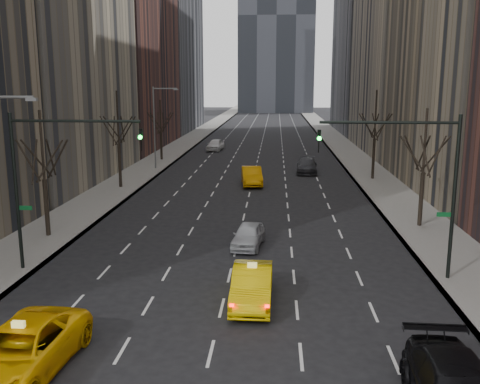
# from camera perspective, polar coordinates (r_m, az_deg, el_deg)

# --- Properties ---
(sidewalk_left) EXTENTS (4.50, 320.00, 0.15)m
(sidewalk_left) POSITION_cam_1_polar(r_m,az_deg,el_deg) (85.37, -5.99, 5.14)
(sidewalk_left) COLOR slate
(sidewalk_left) RESTS_ON ground
(sidewalk_right) EXTENTS (4.50, 320.00, 0.15)m
(sidewalk_right) POSITION_cam_1_polar(r_m,az_deg,el_deg) (84.73, 10.63, 4.95)
(sidewalk_right) COLOR slate
(sidewalk_right) RESTS_ON ground
(tree_lw_b) EXTENTS (3.36, 3.50, 7.82)m
(tree_lw_b) POSITION_cam_1_polar(r_m,az_deg,el_deg) (35.15, -20.14, 1.27)
(tree_lw_b) COLOR black
(tree_lw_b) RESTS_ON ground
(tree_lw_c) EXTENTS (3.36, 3.50, 8.74)m
(tree_lw_c) POSITION_cam_1_polar(r_m,az_deg,el_deg) (49.99, -12.79, 4.93)
(tree_lw_c) COLOR black
(tree_lw_c) RESTS_ON ground
(tree_lw_d) EXTENTS (3.36, 3.50, 7.36)m
(tree_lw_d) POSITION_cam_1_polar(r_m,az_deg,el_deg) (67.39, -8.44, 6.34)
(tree_lw_d) COLOR black
(tree_lw_d) RESTS_ON ground
(tree_rw_b) EXTENTS (3.36, 3.50, 7.82)m
(tree_rw_b) POSITION_cam_1_polar(r_m,az_deg,el_deg) (37.37, 18.93, 1.93)
(tree_rw_b) COLOR black
(tree_rw_b) RESTS_ON ground
(tree_rw_c) EXTENTS (3.36, 3.50, 8.74)m
(tree_rw_c) POSITION_cam_1_polar(r_m,az_deg,el_deg) (54.76, 14.14, 5.43)
(tree_rw_c) COLOR black
(tree_rw_c) RESTS_ON ground
(traffic_mast_left) EXTENTS (6.69, 0.39, 8.00)m
(traffic_mast_left) POSITION_cam_1_polar(r_m,az_deg,el_deg) (28.29, -19.89, 2.57)
(traffic_mast_left) COLOR black
(traffic_mast_left) RESTS_ON ground
(traffic_mast_right) EXTENTS (6.69, 0.39, 8.00)m
(traffic_mast_right) POSITION_cam_1_polar(r_m,az_deg,el_deg) (26.81, 18.63, 2.19)
(traffic_mast_right) COLOR black
(traffic_mast_right) RESTS_ON ground
(streetlight_far) EXTENTS (2.83, 0.22, 9.00)m
(streetlight_far) POSITION_cam_1_polar(r_m,az_deg,el_deg) (60.17, -8.81, 7.68)
(streetlight_far) COLOR slate
(streetlight_far) RESTS_ON ground
(taxi_suv) EXTENTS (3.23, 6.28, 1.70)m
(taxi_suv) POSITION_cam_1_polar(r_m,az_deg,el_deg) (19.88, -22.39, -15.42)
(taxi_suv) COLOR #EFB005
(taxi_suv) RESTS_ON ground
(taxi_sedan) EXTENTS (1.76, 4.97, 1.63)m
(taxi_sedan) POSITION_cam_1_polar(r_m,az_deg,el_deg) (23.95, 1.30, -9.89)
(taxi_sedan) COLOR #DAB404
(taxi_sedan) RESTS_ON ground
(silver_sedan_ahead) EXTENTS (2.13, 4.24, 1.39)m
(silver_sedan_ahead) POSITION_cam_1_polar(r_m,az_deg,el_deg) (31.84, 0.89, -4.63)
(silver_sedan_ahead) COLOR #AEB0B6
(silver_sedan_ahead) RESTS_ON ground
(far_taxi) EXTENTS (2.38, 5.39, 1.72)m
(far_taxi) POSITION_cam_1_polar(r_m,az_deg,el_deg) (50.93, 1.26, 1.73)
(far_taxi) COLOR orange
(far_taxi) RESTS_ON ground
(far_suv_grey) EXTENTS (2.44, 5.42, 1.54)m
(far_suv_grey) POSITION_cam_1_polar(r_m,az_deg,el_deg) (58.32, 7.14, 2.81)
(far_suv_grey) COLOR #2D2D32
(far_suv_grey) RESTS_ON ground
(far_car_white) EXTENTS (2.49, 5.03, 1.65)m
(far_car_white) POSITION_cam_1_polar(r_m,az_deg,el_deg) (76.99, -2.64, 5.05)
(far_car_white) COLOR white
(far_car_white) RESTS_ON ground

